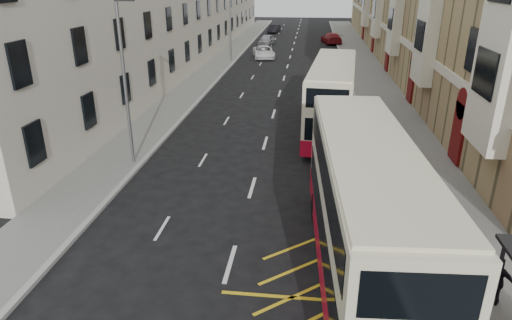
# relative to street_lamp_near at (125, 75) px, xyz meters

# --- Properties ---
(pavement_right) EXTENTS (4.00, 120.00, 0.15)m
(pavement_right) POSITION_rel_street_lamp_near_xyz_m (14.35, 18.00, -4.56)
(pavement_right) COLOR slate
(pavement_right) RESTS_ON ground
(pavement_left) EXTENTS (3.00, 120.00, 0.15)m
(pavement_left) POSITION_rel_street_lamp_near_xyz_m (-1.15, 18.00, -4.56)
(pavement_left) COLOR slate
(pavement_left) RESTS_ON ground
(kerb_right) EXTENTS (0.25, 120.00, 0.15)m
(kerb_right) POSITION_rel_street_lamp_near_xyz_m (12.35, 18.00, -4.56)
(kerb_right) COLOR #9B9C96
(kerb_right) RESTS_ON ground
(kerb_left) EXTENTS (0.25, 120.00, 0.15)m
(kerb_left) POSITION_rel_street_lamp_near_xyz_m (0.35, 18.00, -4.56)
(kerb_left) COLOR #9B9C96
(kerb_left) RESTS_ON ground
(road_markings) EXTENTS (10.00, 110.00, 0.01)m
(road_markings) POSITION_rel_street_lamp_near_xyz_m (6.35, 33.00, -4.63)
(road_markings) COLOR silver
(road_markings) RESTS_ON ground
(guard_railing) EXTENTS (0.06, 6.56, 1.01)m
(guard_railing) POSITION_rel_street_lamp_near_xyz_m (12.60, -6.25, -3.78)
(guard_railing) COLOR #A91209
(guard_railing) RESTS_ON pavement_right
(street_lamp_near) EXTENTS (0.93, 0.18, 8.00)m
(street_lamp_near) POSITION_rel_street_lamp_near_xyz_m (0.00, 0.00, 0.00)
(street_lamp_near) COLOR slate
(street_lamp_near) RESTS_ON pavement_left
(street_lamp_far) EXTENTS (0.93, 0.18, 8.00)m
(street_lamp_far) POSITION_rel_street_lamp_near_xyz_m (0.00, 30.00, 0.00)
(street_lamp_far) COLOR slate
(street_lamp_far) RESTS_ON pavement_left
(double_decker_front) EXTENTS (3.26, 11.59, 4.57)m
(double_decker_front) POSITION_rel_street_lamp_near_xyz_m (10.59, -8.07, -2.31)
(double_decker_front) COLOR beige
(double_decker_front) RESTS_ON ground
(double_decker_rear) EXTENTS (3.44, 10.96, 4.30)m
(double_decker_rear) POSITION_rel_street_lamp_near_xyz_m (10.13, 6.50, -2.45)
(double_decker_rear) COLOR beige
(double_decker_rear) RESTS_ON ground
(pedestrian_far) EXTENTS (0.96, 0.79, 1.54)m
(pedestrian_far) POSITION_rel_street_lamp_near_xyz_m (14.36, -9.22, -3.72)
(pedestrian_far) COLOR black
(pedestrian_far) RESTS_ON pavement_right
(white_van) EXTENTS (3.18, 5.28, 1.37)m
(white_van) POSITION_rel_street_lamp_near_xyz_m (3.30, 32.88, -3.95)
(white_van) COLOR white
(white_van) RESTS_ON ground
(car_silver) EXTENTS (2.26, 4.41, 1.44)m
(car_silver) POSITION_rel_street_lamp_near_xyz_m (2.62, 43.02, -3.92)
(car_silver) COLOR #9C9FA3
(car_silver) RESTS_ON ground
(car_dark) EXTENTS (1.98, 4.26, 1.35)m
(car_dark) POSITION_rel_street_lamp_near_xyz_m (2.53, 57.65, -3.96)
(car_dark) COLOR black
(car_dark) RESTS_ON ground
(car_red) EXTENTS (3.12, 5.58, 1.53)m
(car_red) POSITION_rel_street_lamp_near_xyz_m (11.55, 45.88, -3.87)
(car_red) COLOR maroon
(car_red) RESTS_ON ground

